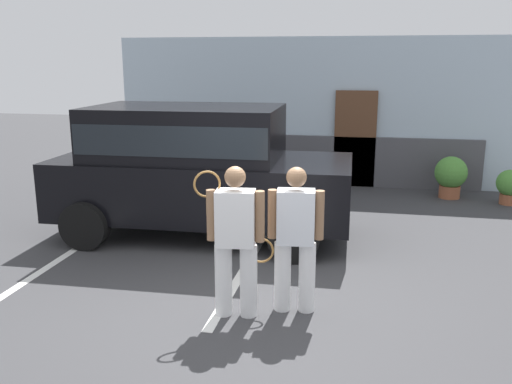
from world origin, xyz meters
name	(u,v)px	position (x,y,z in m)	size (l,w,h in m)	color
ground_plane	(251,306)	(0.00, 0.00, 0.00)	(40.00, 40.00, 0.00)	#38383A
parking_stripe_0	(80,246)	(-2.95, 1.50, 0.00)	(0.12, 4.40, 0.01)	silver
parking_stripe_1	(250,258)	(-0.32, 1.50, 0.00)	(0.12, 4.40, 0.01)	silver
house_frontage	(312,116)	(0.01, 6.62, 1.52)	(8.78, 0.40, 3.23)	silver
parked_suv	(196,165)	(-1.38, 2.42, 1.15)	(4.64, 2.25, 2.05)	black
tennis_player_man	(235,239)	(-0.12, -0.24, 0.87)	(0.76, 0.30, 1.67)	white
tennis_player_woman	(295,238)	(0.49, 0.01, 0.85)	(0.87, 0.29, 1.64)	white
potted_plant_by_porch	(451,175)	(2.94, 5.73, 0.47)	(0.65, 0.65, 0.85)	#9E5638
potted_plant_secondary	(510,185)	(4.00, 5.42, 0.38)	(0.52, 0.52, 0.68)	#9E5638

